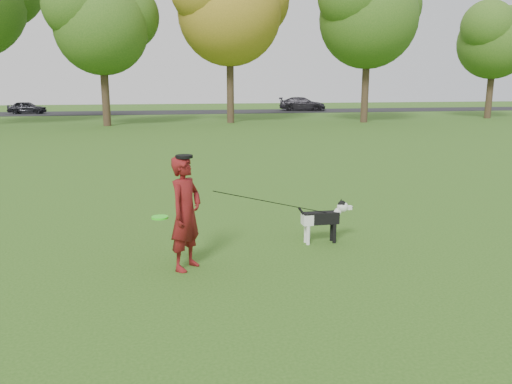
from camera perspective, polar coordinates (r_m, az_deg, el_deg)
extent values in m
plane|color=#285116|center=(7.80, -2.50, -7.16)|extent=(120.00, 120.00, 0.00)
cube|color=black|center=(47.35, -10.27, 8.95)|extent=(120.00, 7.00, 0.02)
imported|color=#62140E|center=(7.07, -8.03, -2.42)|extent=(0.67, 0.71, 1.63)
cube|color=black|center=(8.31, 7.39, -2.97)|extent=(0.60, 0.19, 0.20)
cube|color=white|center=(8.24, 5.88, -3.13)|extent=(0.17, 0.19, 0.18)
cylinder|color=white|center=(8.25, 5.98, -4.92)|extent=(0.06, 0.06, 0.33)
cylinder|color=white|center=(8.37, 5.71, -4.67)|extent=(0.06, 0.06, 0.33)
cylinder|color=black|center=(8.40, 8.95, -4.71)|extent=(0.06, 0.06, 0.33)
cylinder|color=black|center=(8.51, 8.65, -4.46)|extent=(0.06, 0.06, 0.33)
cylinder|color=white|center=(8.39, 9.14, -2.53)|extent=(0.20, 0.12, 0.21)
sphere|color=white|center=(8.39, 9.86, -1.70)|extent=(0.19, 0.19, 0.19)
sphere|color=black|center=(8.38, 9.80, -1.45)|extent=(0.14, 0.14, 0.14)
cube|color=white|center=(8.43, 10.48, -1.77)|extent=(0.12, 0.07, 0.07)
sphere|color=black|center=(8.46, 10.89, -1.75)|extent=(0.04, 0.04, 0.04)
cone|color=black|center=(8.33, 9.94, -1.16)|extent=(0.07, 0.07, 0.08)
cone|color=black|center=(8.41, 9.70, -1.01)|extent=(0.07, 0.07, 0.08)
cylinder|color=black|center=(8.20, 5.50, -2.62)|extent=(0.21, 0.04, 0.27)
cylinder|color=black|center=(8.36, 8.76, -2.49)|extent=(0.13, 0.13, 0.02)
imported|color=black|center=(48.53, -24.69, 8.77)|extent=(3.28, 1.61, 1.08)
imported|color=#252229|center=(49.41, 5.32, 10.00)|extent=(4.85, 3.09, 1.31)
cylinder|color=#34F21E|center=(6.96, -10.93, -2.86)|extent=(0.23, 0.23, 0.02)
cylinder|color=black|center=(6.91, -8.23, 4.04)|extent=(0.24, 0.24, 0.04)
cylinder|color=#38281C|center=(32.90, -16.84, 10.90)|extent=(0.48, 0.48, 4.20)
sphere|color=#426B1E|center=(33.12, -17.33, 18.42)|extent=(5.60, 5.60, 5.60)
cylinder|color=#38281C|center=(34.16, -2.96, 12.13)|extent=(0.48, 0.48, 5.04)
sphere|color=#A58426|center=(34.54, -3.06, 20.81)|extent=(6.72, 6.72, 6.72)
cylinder|color=#38281C|center=(35.23, 12.38, 11.71)|extent=(0.48, 0.48, 4.83)
sphere|color=#426B1E|center=(35.56, 12.77, 19.77)|extent=(6.44, 6.44, 6.44)
cylinder|color=#38281C|center=(42.51, 25.15, 10.33)|extent=(0.48, 0.48, 3.99)
sphere|color=#426B1E|center=(42.65, 25.67, 15.85)|extent=(5.32, 5.32, 5.32)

